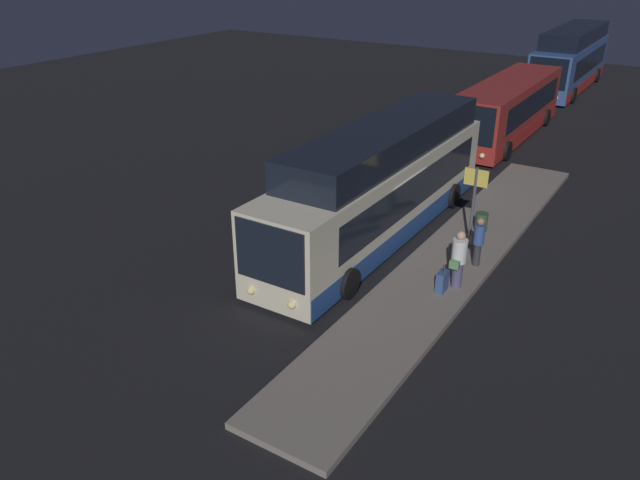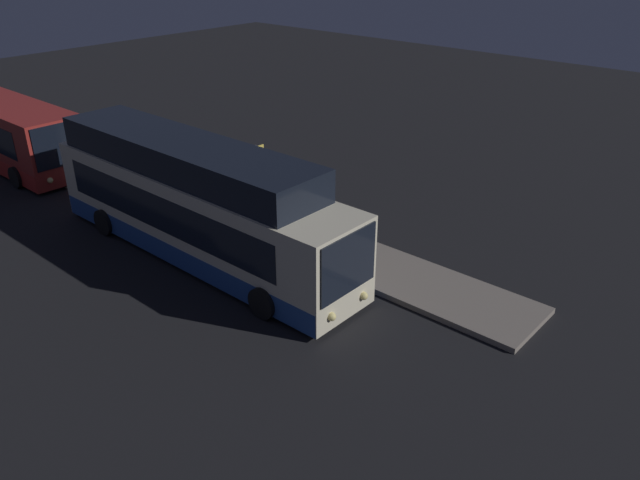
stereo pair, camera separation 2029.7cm
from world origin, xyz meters
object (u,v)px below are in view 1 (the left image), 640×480
passenger_boarding (459,258)px  passenger_waiting (478,240)px  bus_second (507,110)px  suitcase (442,282)px  bus_lead (380,189)px  sign_post (474,196)px  trash_bin (481,222)px  bus_third (570,62)px

passenger_boarding → passenger_waiting: passenger_boarding is taller
bus_second → suitcase: 17.34m
passenger_boarding → passenger_waiting: size_ratio=1.12×
bus_lead → passenger_boarding: 4.46m
sign_post → trash_bin: 2.00m
trash_bin → bus_second: bearing=-166.1°
bus_third → passenger_waiting: bearing=7.5°
bus_second → passenger_waiting: (14.85, 3.76, -0.40)m
passenger_boarding → trash_bin: (-4.18, -0.72, -0.63)m
bus_third → trash_bin: (26.00, 3.04, -1.30)m
bus_second → bus_third: 13.69m
passenger_boarding → suitcase: (0.47, -0.25, -0.64)m
passenger_waiting → sign_post: sign_post is taller
suitcase → trash_bin: bearing=-174.2°
bus_second → passenger_boarding: size_ratio=6.19×
bus_third → passenger_boarding: size_ratio=6.63×
bus_third → passenger_boarding: (30.17, 3.76, -0.68)m
passenger_waiting → trash_bin: size_ratio=2.45×
passenger_boarding → trash_bin: 4.28m
bus_lead → sign_post: size_ratio=4.57×
bus_second → passenger_boarding: (16.49, 3.76, -0.31)m
bus_third → sign_post: 27.56m
sign_post → trash_bin: (-1.39, -0.08, -1.44)m
trash_bin → passenger_waiting: bearing=16.0°
suitcase → bus_lead: bearing=-128.5°
passenger_waiting → suitcase: passenger_waiting is taller
bus_lead → bus_third: bus_third is taller
bus_lead → bus_second: bearing=-180.0°
bus_third → trash_bin: 26.20m
bus_second → trash_bin: (12.31, 3.04, -0.93)m
passenger_waiting → trash_bin: 2.69m
bus_second → passenger_waiting: size_ratio=6.95×
sign_post → bus_lead: bearing=-81.6°
bus_lead → suitcase: size_ratio=14.46×
suitcase → sign_post: (-3.26, -0.38, 1.46)m
sign_post → trash_bin: bearing=-176.5°
bus_lead → bus_third: bearing=-180.0°
bus_second → bus_third: size_ratio=0.93×
bus_third → sign_post: bearing=6.5°
bus_third → passenger_boarding: bus_third is taller
bus_second → trash_bin: size_ratio=17.02×
passenger_boarding → sign_post: sign_post is taller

